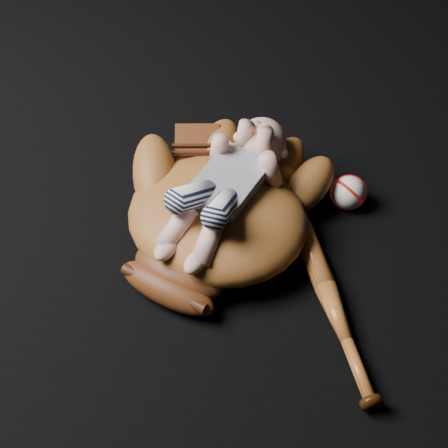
# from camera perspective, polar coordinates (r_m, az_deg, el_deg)

# --- Properties ---
(baseball_glove) EXTENTS (0.44, 0.49, 0.14)m
(baseball_glove) POSITION_cam_1_polar(r_m,az_deg,el_deg) (1.18, -0.56, 1.08)
(baseball_glove) COLOR brown
(baseball_glove) RESTS_ON ground
(newborn_baby) EXTENTS (0.18, 0.35, 0.14)m
(newborn_baby) POSITION_cam_1_polar(r_m,az_deg,el_deg) (1.15, -0.18, 3.03)
(newborn_baby) COLOR #DFA68F
(newborn_baby) RESTS_ON baseball_glove
(baseball_bat) EXTENTS (0.27, 0.34, 0.04)m
(baseball_bat) POSITION_cam_1_polar(r_m,az_deg,el_deg) (1.14, 8.80, -6.14)
(baseball_bat) COLOR #A2531F
(baseball_bat) RESTS_ON ground
(baseball) EXTENTS (0.07, 0.07, 0.06)m
(baseball) POSITION_cam_1_polar(r_m,az_deg,el_deg) (1.29, 10.31, 2.60)
(baseball) COLOR white
(baseball) RESTS_ON ground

